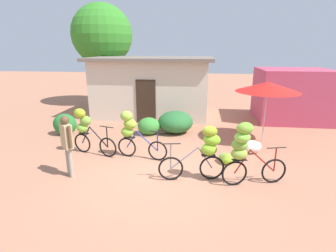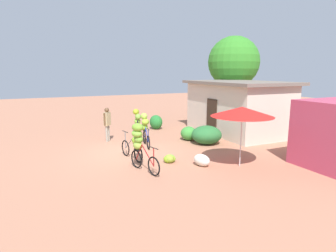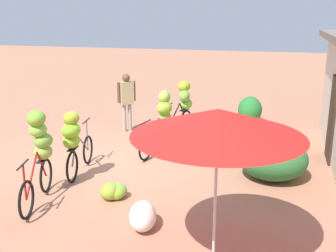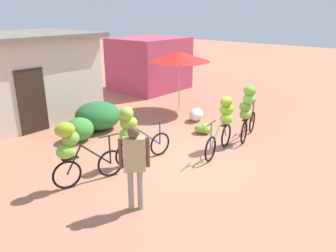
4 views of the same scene
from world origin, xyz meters
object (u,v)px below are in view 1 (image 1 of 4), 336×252
at_px(produce_sack, 251,147).
at_px(bicycle_by_shop, 245,148).
at_px(shop_pink, 292,95).
at_px(banana_pile_on_ground, 227,159).
at_px(bicycle_center_loaded, 205,148).
at_px(building_low, 152,86).
at_px(tree_behind_building, 102,35).
at_px(bicycle_leftmost, 86,127).
at_px(market_umbrella, 268,87).
at_px(bicycle_near_pile, 132,130).
at_px(person_vendor, 67,140).

bearing_deg(produce_sack, bicycle_by_shop, -105.28).
xyz_separation_m(shop_pink, produce_sack, (-2.58, -4.62, -0.99)).
xyz_separation_m(bicycle_by_shop, banana_pile_on_ground, (-0.27, 1.31, -0.86)).
height_order(bicycle_center_loaded, banana_pile_on_ground, bicycle_center_loaded).
distance_m(banana_pile_on_ground, produce_sack, 1.26).
relative_size(building_low, tree_behind_building, 1.04).
height_order(building_low, banana_pile_on_ground, building_low).
height_order(tree_behind_building, bicycle_by_shop, tree_behind_building).
height_order(tree_behind_building, bicycle_center_loaded, tree_behind_building).
height_order(building_low, tree_behind_building, tree_behind_building).
distance_m(building_low, shop_pink, 6.80).
distance_m(bicycle_leftmost, bicycle_center_loaded, 4.07).
bearing_deg(tree_behind_building, market_umbrella, -35.59).
relative_size(shop_pink, banana_pile_on_ground, 5.32).
xyz_separation_m(tree_behind_building, bicycle_center_loaded, (5.95, -9.13, -3.20)).
bearing_deg(tree_behind_building, bicycle_leftmost, -74.71).
relative_size(bicycle_leftmost, bicycle_by_shop, 0.96).
bearing_deg(bicycle_by_shop, banana_pile_on_ground, 101.66).
bearing_deg(produce_sack, bicycle_near_pile, -168.18).
relative_size(bicycle_center_loaded, banana_pile_on_ground, 2.88).
height_order(tree_behind_building, bicycle_leftmost, tree_behind_building).
xyz_separation_m(shop_pink, banana_pile_on_ground, (-3.46, -5.53, -1.07)).
height_order(market_umbrella, person_vendor, market_umbrella).
distance_m(tree_behind_building, bicycle_center_loaded, 11.35).
height_order(bicycle_near_pile, bicycle_by_shop, bicycle_by_shop).
height_order(building_low, shop_pink, building_low).
xyz_separation_m(shop_pink, person_vendor, (-7.78, -6.91, -0.17)).
height_order(bicycle_leftmost, bicycle_by_shop, bicycle_by_shop).
bearing_deg(bicycle_center_loaded, market_umbrella, 56.28).
height_order(building_low, bicycle_center_loaded, building_low).
distance_m(building_low, person_vendor, 7.29).
xyz_separation_m(market_umbrella, bicycle_near_pile, (-4.46, -2.06, -1.15)).
distance_m(building_low, tree_behind_building, 4.74).
relative_size(building_low, bicycle_by_shop, 3.60).
relative_size(tree_behind_building, bicycle_by_shop, 3.47).
bearing_deg(bicycle_near_pile, person_vendor, -132.40).
height_order(produce_sack, person_vendor, person_vendor).
relative_size(shop_pink, produce_sack, 4.57).
xyz_separation_m(bicycle_center_loaded, bicycle_by_shop, (0.97, -0.18, 0.12)).
bearing_deg(market_umbrella, shop_pink, 59.82).
height_order(bicycle_near_pile, person_vendor, person_vendor).
distance_m(market_umbrella, bicycle_by_shop, 3.83).
xyz_separation_m(shop_pink, bicycle_by_shop, (-3.19, -6.84, -0.21)).
relative_size(bicycle_center_loaded, produce_sack, 2.48).
xyz_separation_m(tree_behind_building, person_vendor, (2.33, -9.38, -3.03)).
bearing_deg(shop_pink, person_vendor, -138.36).
relative_size(produce_sack, person_vendor, 0.41).
bearing_deg(bicycle_leftmost, shop_pink, 33.47).
relative_size(shop_pink, bicycle_by_shop, 1.90).
height_order(bicycle_by_shop, produce_sack, bicycle_by_shop).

